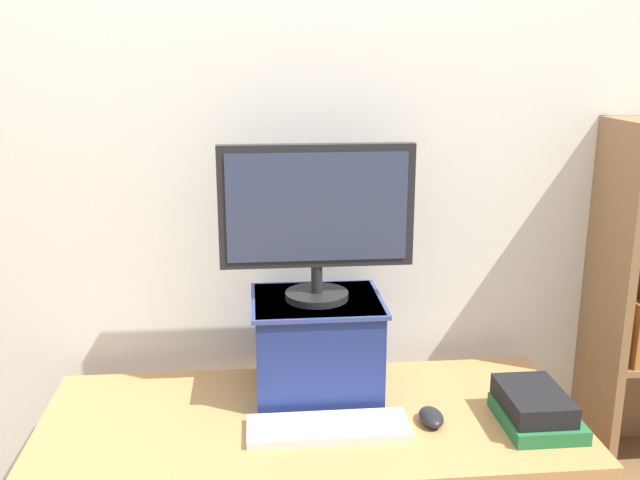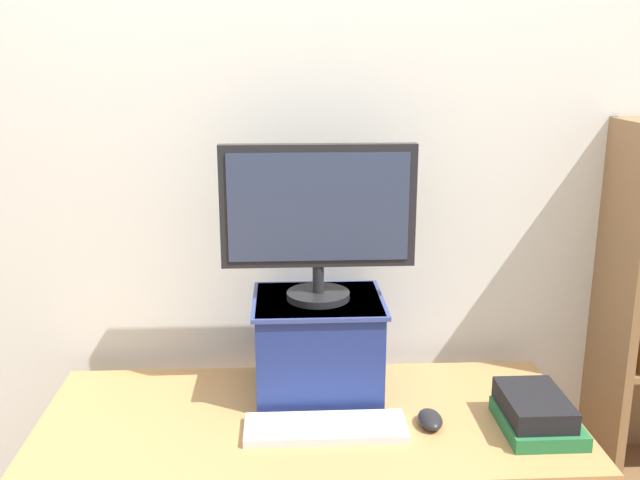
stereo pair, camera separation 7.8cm
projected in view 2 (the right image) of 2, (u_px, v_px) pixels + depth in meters
The scene contains 7 objects.
back_wall at pixel (303, 186), 2.21m from camera, with size 7.00×0.08×2.60m.
desk at pixel (309, 444), 1.96m from camera, with size 1.45×0.64×0.74m.
riser_box at pixel (318, 343), 2.05m from camera, with size 0.37×0.32×0.28m.
computer_monitor at pixel (318, 214), 1.95m from camera, with size 0.54×0.18×0.44m.
keyboard at pixel (326, 428), 1.85m from camera, with size 0.42×0.15×0.02m.
computer_mouse at pixel (430, 419), 1.88m from camera, with size 0.06×0.10×0.04m.
book_stack at pixel (536, 413), 1.86m from camera, with size 0.19×0.24×0.09m.
Camera 2 is at (-0.06, -1.75, 1.71)m, focal length 40.00 mm.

